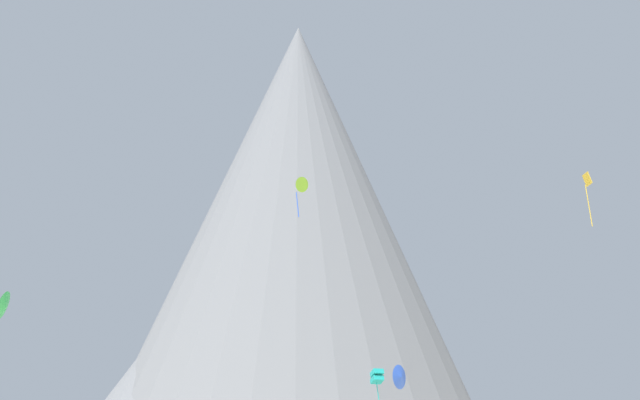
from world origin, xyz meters
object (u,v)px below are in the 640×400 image
object	(u,v)px
rock_massif	(287,278)
kite_lime_mid	(301,185)
kite_green_low	(4,306)
kite_blue_low	(401,377)
kite_teal_low	(377,377)
kite_gold_high	(588,186)

from	to	relation	value
rock_massif	kite_lime_mid	bearing A→B (deg)	-81.14
kite_green_low	kite_lime_mid	world-z (taller)	kite_lime_mid
kite_blue_low	kite_teal_low	xyz separation A→B (m)	(-2.10, 15.04, 1.70)
kite_teal_low	rock_massif	bearing A→B (deg)	-88.83
kite_teal_low	kite_green_low	distance (m)	37.76
kite_gold_high	rock_massif	bearing A→B (deg)	76.01
rock_massif	kite_blue_low	xyz separation A→B (m)	(13.87, -40.48, -17.00)
rock_massif	kite_teal_low	world-z (taller)	rock_massif
rock_massif	kite_gold_high	world-z (taller)	rock_massif
kite_teal_low	kite_lime_mid	world-z (taller)	kite_lime_mid
kite_green_low	kite_lime_mid	size ratio (longest dim) A/B	0.56
kite_teal_low	kite_green_low	world-z (taller)	kite_green_low
kite_green_low	kite_lime_mid	xyz separation A→B (m)	(16.10, 16.63, 12.99)
rock_massif	kite_teal_low	xyz separation A→B (m)	(11.77, -25.44, -15.30)
kite_green_low	kite_lime_mid	distance (m)	26.54
kite_blue_low	kite_green_low	xyz separation A→B (m)	(-23.79, -15.86, 2.66)
kite_blue_low	rock_massif	bearing A→B (deg)	51.56
kite_gold_high	kite_teal_low	bearing A→B (deg)	107.87
kite_blue_low	kite_gold_high	world-z (taller)	kite_gold_high
kite_teal_low	kite_gold_high	size ratio (longest dim) A/B	0.84
rock_massif	kite_green_low	distance (m)	58.97
kite_teal_low	kite_gold_high	xyz separation A→B (m)	(19.81, -3.85, 16.70)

